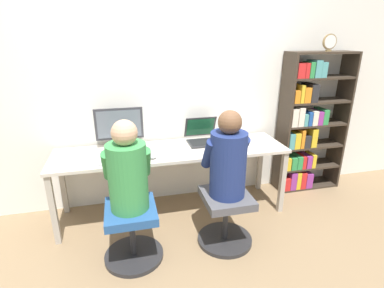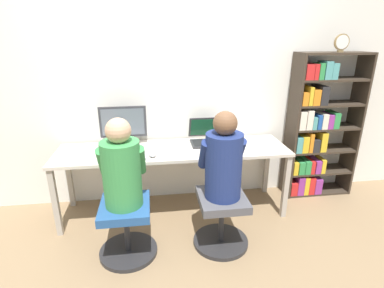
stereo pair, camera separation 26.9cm
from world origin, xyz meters
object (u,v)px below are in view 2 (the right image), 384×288
at_px(person_at_monitor, 121,168).
at_px(desk_clock, 342,43).
at_px(office_chair_right, 221,218).
at_px(person_at_laptop, 224,160).
at_px(bookshelf, 316,130).
at_px(office_chair_left, 127,227).
at_px(laptop, 206,138).
at_px(keyboard, 123,157).
at_px(desktop_monitor, 123,125).

distance_m(person_at_monitor, desk_clock, 2.45).
relative_size(person_at_monitor, desk_clock, 4.08).
xyz_separation_m(office_chair_right, person_at_laptop, (0.00, 0.01, 0.55)).
relative_size(office_chair_right, bookshelf, 0.31).
height_order(office_chair_left, bookshelf, bookshelf).
bearing_deg(desk_clock, bookshelf, 148.26).
distance_m(laptop, desk_clock, 1.65).
height_order(keyboard, office_chair_left, keyboard).
bearing_deg(bookshelf, office_chair_left, -159.02).
distance_m(desktop_monitor, bookshelf, 2.11).
bearing_deg(desk_clock, desktop_monitor, 177.76).
bearing_deg(office_chair_right, keyboard, 153.64).
xyz_separation_m(office_chair_right, person_at_monitor, (-0.82, -0.01, 0.54)).
xyz_separation_m(keyboard, person_at_laptop, (0.85, -0.42, 0.09)).
height_order(office_chair_right, person_at_monitor, person_at_monitor).
bearing_deg(laptop, person_at_laptop, -89.57).
bearing_deg(office_chair_left, office_chair_right, 1.22).
relative_size(laptop, desk_clock, 2.04).
bearing_deg(laptop, bookshelf, 1.36).
xyz_separation_m(person_at_laptop, desk_clock, (1.34, 0.71, 0.90)).
bearing_deg(desk_clock, office_chair_left, -161.36).
height_order(keyboard, desk_clock, desk_clock).
height_order(laptop, person_at_laptop, person_at_laptop).
height_order(desktop_monitor, office_chair_right, desktop_monitor).
distance_m(bookshelf, desk_clock, 0.94).
height_order(keyboard, bookshelf, bookshelf).
height_order(laptop, office_chair_right, laptop).
bearing_deg(office_chair_left, desktop_monitor, 92.63).
xyz_separation_m(laptop, person_at_monitor, (-0.81, -0.76, 0.04)).
relative_size(person_at_laptop, desk_clock, 4.19).
distance_m(office_chair_right, person_at_laptop, 0.55).
distance_m(laptop, keyboard, 0.90).
height_order(person_at_monitor, desk_clock, desk_clock).
distance_m(desktop_monitor, office_chair_right, 1.34).
bearing_deg(keyboard, person_at_monitor, -85.97).
bearing_deg(laptop, office_chair_left, -136.91).
bearing_deg(keyboard, desktop_monitor, 91.05).
relative_size(keyboard, office_chair_right, 0.88).
bearing_deg(person_at_monitor, office_chair_left, -90.00).
xyz_separation_m(desktop_monitor, office_chair_left, (0.04, -0.82, -0.66)).
relative_size(office_chair_right, person_at_monitor, 0.68).
bearing_deg(desktop_monitor, person_at_laptop, -42.76).
bearing_deg(desk_clock, keyboard, -172.45).
xyz_separation_m(keyboard, desk_clock, (2.19, 0.29, 0.99)).
distance_m(desktop_monitor, keyboard, 0.43).
bearing_deg(office_chair_left, bookshelf, 20.98).
relative_size(keyboard, person_at_laptop, 0.59).
xyz_separation_m(office_chair_left, person_at_laptop, (0.82, 0.02, 0.55)).
bearing_deg(person_at_monitor, bookshelf, 20.84).
bearing_deg(desk_clock, person_at_monitor, -161.49).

